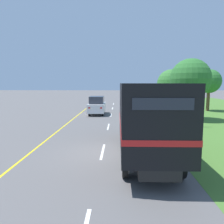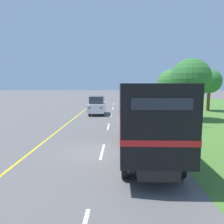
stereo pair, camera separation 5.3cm
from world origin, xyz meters
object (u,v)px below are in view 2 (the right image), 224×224
Objects in this scene: roadside_tree_mid at (209,82)px; roadside_tree_far at (172,83)px; lead_car_white at (97,105)px; roadside_tree_near at (191,79)px; highway_sign at (188,106)px; horse_trailer_truck at (145,116)px.

roadside_tree_far is (-3.16, 6.80, -0.26)m from roadside_tree_mid.
roadside_tree_near reaches higher than lead_car_white.
highway_sign is at bearing -109.41° from roadside_tree_near.
roadside_tree_mid is 7.50m from roadside_tree_far.
highway_sign is (8.07, -6.89, 0.72)m from lead_car_white.
roadside_tree_near is 1.03× the size of roadside_tree_far.
roadside_tree_near reaches higher than horse_trailer_truck.
roadside_tree_far is (1.45, 13.67, -0.44)m from roadside_tree_near.
roadside_tree_mid is (4.60, 6.87, -0.18)m from roadside_tree_near.
roadside_tree_near is at bearing 62.72° from horse_trailer_truck.
lead_car_white is 10.32m from roadside_tree_near.
highway_sign is at bearing -40.49° from lead_car_white.
lead_car_white is 0.66× the size of roadside_tree_near.
lead_car_white is at bearing -135.90° from roadside_tree_far.
roadside_tree_far is at bearing 44.10° from lead_car_white.
lead_car_white is 15.27m from roadside_tree_far.
horse_trailer_truck is 1.48× the size of roadside_tree_near.
roadside_tree_far is (7.09, 24.61, 1.52)m from horse_trailer_truck.
highway_sign is 17.68m from roadside_tree_far.
horse_trailer_truck is at bearing -75.20° from lead_car_white.
highway_sign is at bearing -99.00° from roadside_tree_far.
roadside_tree_far is (10.82, 10.49, 2.47)m from lead_car_white.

